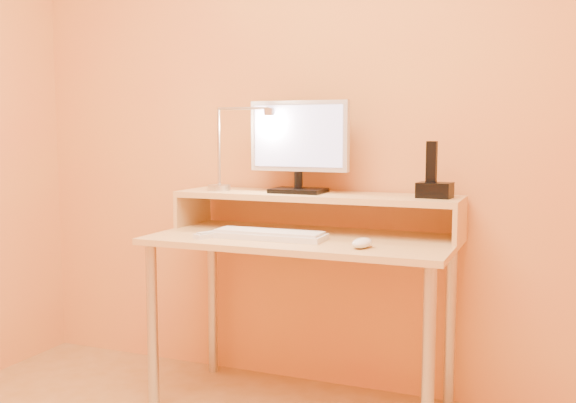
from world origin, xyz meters
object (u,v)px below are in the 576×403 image
at_px(phone_dock, 435,190).
at_px(mouse, 362,243).
at_px(keyboard, 269,236).
at_px(monitor_panel, 299,136).
at_px(remote_control, 214,235).
at_px(lamp_base, 219,188).

relative_size(phone_dock, mouse, 1.19).
bearing_deg(keyboard, phone_dock, 21.40).
distance_m(phone_dock, keyboard, 0.67).
xyz_separation_m(monitor_panel, phone_dock, (0.57, -0.01, -0.21)).
bearing_deg(mouse, monitor_panel, 150.01).
relative_size(mouse, remote_control, 0.65).
bearing_deg(phone_dock, lamp_base, -173.60).
distance_m(keyboard, mouse, 0.40).
distance_m(lamp_base, remote_control, 0.33).
bearing_deg(monitor_panel, lamp_base, -172.72).
relative_size(monitor_panel, remote_control, 2.57).
height_order(monitor_panel, lamp_base, monitor_panel).
bearing_deg(mouse, remote_control, -170.64).
bearing_deg(phone_dock, mouse, -118.28).
distance_m(mouse, remote_control, 0.62).
relative_size(monitor_panel, lamp_base, 4.33).
bearing_deg(lamp_base, keyboard, -32.75).
bearing_deg(monitor_panel, keyboard, -95.36).
height_order(monitor_panel, mouse, monitor_panel).
xyz_separation_m(keyboard, remote_control, (-0.22, -0.05, -0.00)).
distance_m(monitor_panel, lamp_base, 0.43).
xyz_separation_m(lamp_base, phone_dock, (0.93, 0.03, 0.02)).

